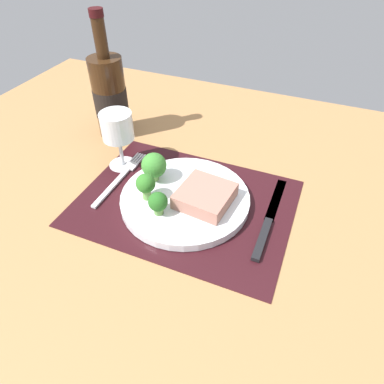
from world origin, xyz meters
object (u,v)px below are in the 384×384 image
object	(u,v)px
plate	(185,199)
wine_bottle	(110,96)
knife	(268,222)
fork	(120,177)
wine_glass	(117,130)
steak	(204,197)

from	to	relation	value
plate	wine_bottle	distance (cm)	32.87
plate	knife	bearing A→B (deg)	1.87
knife	fork	bearing A→B (deg)	178.14
fork	plate	bearing A→B (deg)	-6.84
plate	wine_glass	size ratio (longest dim) A/B	1.96
plate	wine_bottle	bearing A→B (deg)	146.99
plate	fork	xyz separation A→B (cm)	(-15.55, 1.42, -0.55)
steak	fork	size ratio (longest dim) A/B	0.50
fork	wine_glass	distance (cm)	9.91
fork	steak	bearing A→B (deg)	-6.96
fork	wine_bottle	bearing A→B (deg)	123.19
steak	knife	bearing A→B (deg)	4.43
wine_bottle	wine_glass	size ratio (longest dim) A/B	2.24
plate	steak	bearing A→B (deg)	-5.77
plate	steak	distance (cm)	4.67
wine_glass	fork	bearing A→B (deg)	-64.72
wine_bottle	knife	bearing A→B (deg)	-21.32
wine_bottle	steak	bearing A→B (deg)	-29.95
knife	wine_glass	distance (cm)	35.52
fork	wine_bottle	size ratio (longest dim) A/B	0.67
knife	wine_bottle	world-z (taller)	wine_bottle
plate	wine_bottle	size ratio (longest dim) A/B	0.87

